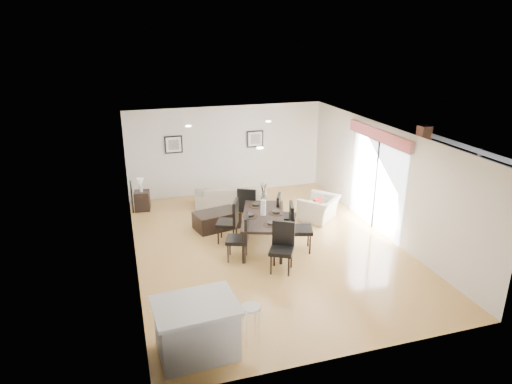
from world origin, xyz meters
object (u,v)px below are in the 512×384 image
object	(u,v)px
armchair	(319,208)
kitchen_island	(196,328)
dining_chair_enear	(297,225)
dining_chair_wnear	(241,235)
dining_table	(263,218)
sofa	(231,195)
dining_chair_efar	(283,212)
dining_chair_head	(282,244)
bar_stool	(251,311)
dining_chair_wfar	(231,219)
side_table	(142,201)
coffee_table	(217,220)
dining_chair_foot	(248,205)

from	to	relation	value
armchair	kitchen_island	world-z (taller)	kitchen_island
dining_chair_enear	kitchen_island	xyz separation A→B (m)	(-2.81, -2.86, -0.18)
armchair	dining_chair_wnear	size ratio (longest dim) A/B	0.94
armchair	dining_table	world-z (taller)	dining_table
sofa	dining_chair_wnear	world-z (taller)	dining_chair_wnear
sofa	dining_chair_efar	distance (m)	2.42
dining_table	kitchen_island	xyz separation A→B (m)	(-2.15, -3.31, -0.25)
dining_chair_wnear	dining_chair_enear	xyz separation A→B (m)	(1.33, 0.06, 0.05)
dining_chair_head	bar_stool	xyz separation A→B (m)	(-1.31, -2.13, -0.00)
sofa	kitchen_island	bearing A→B (deg)	82.09
dining_chair_wfar	kitchen_island	distance (m)	4.03
dining_chair_wfar	armchair	bearing A→B (deg)	127.87
armchair	dining_chair_enear	bearing A→B (deg)	8.79
dining_table	dining_chair_wnear	bearing A→B (deg)	-124.00
dining_table	side_table	xyz separation A→B (m)	(-2.58, 3.15, -0.43)
side_table	kitchen_island	xyz separation A→B (m)	(0.43, -6.46, 0.18)
dining_chair_enear	dining_chair_head	world-z (taller)	dining_chair_enear
dining_chair_enear	dining_chair_head	size ratio (longest dim) A/B	1.08
armchair	coffee_table	distance (m)	2.75
dining_chair_head	dining_chair_foot	size ratio (longest dim) A/B	0.99
dining_chair_wfar	dining_chair_wnear	bearing A→B (deg)	24.21
dining_chair_head	dining_chair_foot	distance (m)	2.35
dining_chair_wnear	side_table	bearing A→B (deg)	-132.12
kitchen_island	side_table	bearing A→B (deg)	89.87
sofa	dining_chair_enear	size ratio (longest dim) A/B	1.82
dining_chair_enear	side_table	world-z (taller)	dining_chair_enear
side_table	dining_table	bearing A→B (deg)	-50.73
dining_chair_head	dining_table	bearing A→B (deg)	121.85
armchair	dining_chair_efar	distance (m)	1.37
dining_table	dining_chair_head	distance (m)	1.18
dining_chair_efar	coffee_table	bearing A→B (deg)	87.42
dining_chair_efar	side_table	distance (m)	4.20
armchair	dining_chair_foot	distance (m)	1.97
coffee_table	dining_chair_efar	bearing A→B (deg)	-41.41
side_table	kitchen_island	world-z (taller)	kitchen_island
dining_chair_efar	dining_chair_enear	bearing A→B (deg)	-155.29
dining_table	dining_chair_wfar	bearing A→B (deg)	166.12
dining_chair_head	kitchen_island	distance (m)	3.06
dining_chair_enear	kitchen_island	size ratio (longest dim) A/B	0.85
dining_chair_wnear	coffee_table	bearing A→B (deg)	-154.59
dining_chair_wnear	bar_stool	size ratio (longest dim) A/B	1.55
dining_table	dining_chair_wfar	xyz separation A→B (m)	(-0.67, 0.43, -0.11)
sofa	bar_stool	distance (m)	6.21
dining_table	dining_chair_head	xyz separation A→B (m)	(0.05, -1.18, -0.11)
dining_table	dining_chair_head	bearing A→B (deg)	-68.77
dining_table	dining_chair_foot	size ratio (longest dim) A/B	1.95
side_table	bar_stool	size ratio (longest dim) A/B	0.80
dining_chair_wnear	dining_chair_head	bearing A→B (deg)	66.92
sofa	dining_chair_enear	distance (m)	3.33
dining_chair_wnear	dining_chair_enear	distance (m)	1.33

